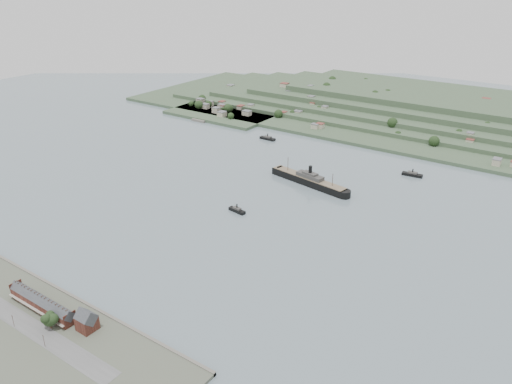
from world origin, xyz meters
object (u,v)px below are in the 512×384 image
Objects in this scene: gabled_building at (87,321)px; tugboat at (237,210)px; fig_tree at (49,319)px; steamship at (306,179)px; terrace_row at (42,303)px.

gabled_building reaches higher than tugboat.
fig_tree is (4.34, -186.49, 6.98)m from tugboat.
gabled_building is 0.14× the size of steamship.
fig_tree reaches higher than terrace_row.
terrace_row is 37.74m from gabled_building.
steamship is at bearing 87.05° from fig_tree.
steamship is at bearing 82.84° from terrace_row.
fig_tree is (-18.06, -11.89, 0.64)m from gabled_building.
tugboat is at bearing 97.31° from gabled_building.
terrace_row is 3.95× the size of gabled_building.
terrace_row is 3.22× the size of tugboat.
tugboat is (15.11, 178.62, -4.99)m from terrace_row.
terrace_row reaches higher than tugboat.
gabled_building is (37.50, 4.02, 1.34)m from terrace_row.
gabled_building is at bearing -82.69° from tugboat.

